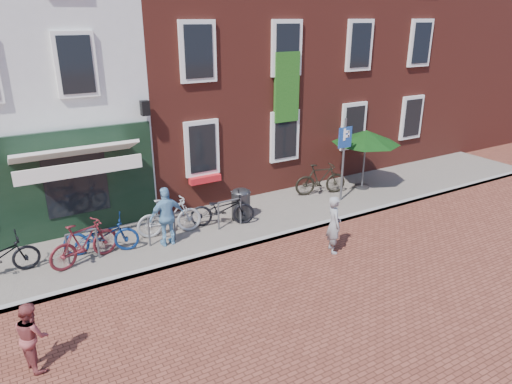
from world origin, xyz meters
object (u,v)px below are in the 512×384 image
woman (334,224)px  parking_sign (344,149)px  cafe_person (167,216)px  bicycle_3 (169,216)px  litter_bin (241,202)px  boy (32,335)px  bicycle_4 (222,209)px  parasol (366,134)px  bicycle_5 (321,179)px  bicycle_2 (101,235)px  bicycle_1 (84,242)px

woman → parking_sign: bearing=-23.8°
cafe_person → bicycle_3: size_ratio=0.90×
litter_bin → boy: bearing=-149.4°
litter_bin → cafe_person: cafe_person is taller
parking_sign → bicycle_4: parking_sign is taller
parasol → parking_sign: bearing=-159.1°
cafe_person → bicycle_3: 0.66m
cafe_person → parking_sign: bearing=179.7°
parasol → cafe_person: (-7.38, -0.69, -1.11)m
bicycle_5 → woman: bearing=162.8°
bicycle_2 → bicycle_4: 3.38m
parasol → bicycle_3: size_ratio=1.29×
bicycle_1 → bicycle_3: same height
cafe_person → bicycle_1: size_ratio=0.90×
woman → bicycle_5: (2.13, 3.27, -0.13)m
bicycle_1 → woman: bearing=-130.4°
boy → bicycle_3: 5.24m
bicycle_3 → bicycle_1: bearing=107.4°
parasol → bicycle_1: (-9.45, -0.58, -1.38)m
parking_sign → litter_bin: bearing=174.5°
bicycle_1 → bicycle_3: size_ratio=1.00×
bicycle_1 → bicycle_4: (3.85, 0.27, -0.05)m
boy → bicycle_4: 6.35m
boy → bicycle_4: (5.34, 3.44, -0.05)m
litter_bin → bicycle_3: bicycle_3 is taller
bicycle_4 → bicycle_5: size_ratio=1.03×
bicycle_1 → bicycle_5: size_ratio=1.00×
cafe_person → bicycle_1: bearing=-4.9°
bicycle_1 → bicycle_2: (0.47, 0.30, -0.05)m
cafe_person → parasol: bearing=-176.3°
parasol → boy: (-10.94, -3.74, -1.38)m
cafe_person → bicycle_5: (5.72, 0.94, -0.26)m
parasol → bicycle_1: bearing=-176.5°
parasol → bicycle_5: bearing=171.7°
boy → woman: bearing=-100.4°
litter_bin → bicycle_5: bearing=7.8°
litter_bin → parasol: size_ratio=0.44×
cafe_person → bicycle_4: 1.85m
bicycle_2 → boy: bearing=166.4°
parking_sign → bicycle_5: (-0.24, 0.79, -1.19)m
parking_sign → bicycle_3: parking_sign is taller
bicycle_1 → bicycle_5: (7.79, 0.82, 0.00)m
parasol → bicycle_1: 9.57m
boy → bicycle_5: size_ratio=0.71×
woman → bicycle_4: bearing=53.5°
woman → boy: woman is taller
bicycle_1 → bicycle_3: bearing=-96.4°
litter_bin → woman: woman is taller
woman → cafe_person: (-3.59, 2.34, 0.14)m
boy → bicycle_3: size_ratio=0.71×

